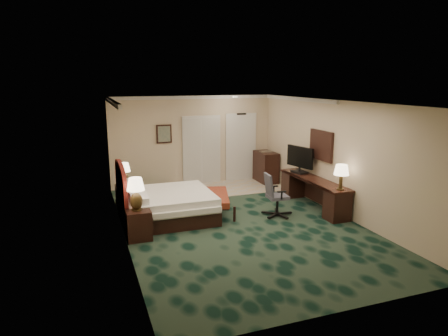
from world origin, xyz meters
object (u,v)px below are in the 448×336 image
object	(u,v)px
lamp_near	(136,194)
lamp_far	(124,174)
desk	(313,193)
bed	(169,206)
tv	(300,160)
nightstand_far	(125,196)
nightstand_near	(138,224)
bed_bench	(217,204)
desk_chair	(278,195)
minibar	(266,167)

from	to	relation	value
lamp_near	lamp_far	bearing A→B (deg)	89.66
lamp_far	desk	distance (m)	4.79
bed	tv	distance (m)	3.71
nightstand_far	tv	xyz separation A→B (m)	(4.47, -1.04, 0.83)
nightstand_near	lamp_far	xyz separation A→B (m)	(-0.01, 2.30, 0.52)
desk	tv	world-z (taller)	tv
nightstand_far	bed_bench	distance (m)	2.48
nightstand_far	desk_chair	size ratio (longest dim) A/B	0.51
lamp_near	minibar	world-z (taller)	lamp_near
bed	nightstand_far	world-z (taller)	bed
nightstand_far	minibar	distance (m)	4.58
bed_bench	desk_chair	bearing A→B (deg)	-8.37
bed	desk_chair	distance (m)	2.56
minibar	desk	bearing A→B (deg)	-89.84
bed	lamp_far	world-z (taller)	lamp_far
bed	desk	size ratio (longest dim) A/B	0.78
lamp_near	desk_chair	world-z (taller)	lamp_near
nightstand_near	lamp_far	size ratio (longest dim) A/B	1.02
lamp_far	tv	world-z (taller)	tv
nightstand_near	lamp_near	distance (m)	0.64
desk_chair	desk	bearing A→B (deg)	19.27
nightstand_far	tv	distance (m)	4.66
bed	tv	size ratio (longest dim) A/B	2.15
nightstand_far	lamp_far	xyz separation A→B (m)	(0.02, -0.02, 0.56)
nightstand_far	bed_bench	world-z (taller)	nightstand_far
lamp_far	bed	bearing A→B (deg)	-58.17
lamp_far	minibar	size ratio (longest dim) A/B	0.62
lamp_near	nightstand_near	bearing A→B (deg)	50.21
nightstand_far	nightstand_near	bearing A→B (deg)	-89.23
lamp_far	desk	bearing A→B (deg)	-21.10
lamp_near	minibar	distance (m)	5.59
lamp_far	desk_chair	xyz separation A→B (m)	(3.30, -2.01, -0.31)
lamp_near	bed_bench	xyz separation A→B (m)	(2.01, 0.91, -0.69)
bed	nightstand_near	distance (m)	1.26
nightstand_near	lamp_far	world-z (taller)	lamp_far
bed_bench	tv	bearing A→B (deg)	25.46
nightstand_near	bed	bearing A→B (deg)	49.13
bed	desk_chair	xyz separation A→B (m)	(2.46, -0.67, 0.20)
minibar	desk_chair	bearing A→B (deg)	-110.76
minibar	nightstand_near	bearing A→B (deg)	-143.24
lamp_far	bed_bench	world-z (taller)	lamp_far
nightstand_near	lamp_far	distance (m)	2.35
bed	bed_bench	xyz separation A→B (m)	(1.16, -0.07, -0.07)
nightstand_near	desk	xyz separation A→B (m)	(4.44, 0.58, 0.06)
tv	minibar	xyz separation A→B (m)	(0.00, 2.04, -0.61)
nightstand_far	lamp_far	world-z (taller)	lamp_far
lamp_far	desk_chair	bearing A→B (deg)	-31.39
desk	tv	size ratio (longest dim) A/B	2.77
desk	lamp_far	bearing A→B (deg)	158.90
bed_bench	minibar	size ratio (longest dim) A/B	1.52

